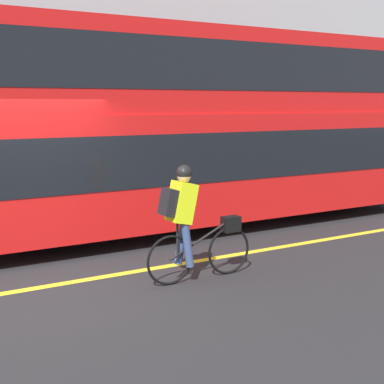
# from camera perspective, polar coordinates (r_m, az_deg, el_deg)

# --- Properties ---
(ground_plane) EXTENTS (80.00, 80.00, 0.00)m
(ground_plane) POSITION_cam_1_polar(r_m,az_deg,el_deg) (7.66, -15.33, -9.46)
(ground_plane) COLOR #232326
(road_center_line) EXTENTS (50.00, 0.14, 0.01)m
(road_center_line) POSITION_cam_1_polar(r_m,az_deg,el_deg) (7.57, -15.13, -9.66)
(road_center_line) COLOR yellow
(road_center_line) RESTS_ON ground_plane
(bus) EXTENTS (10.17, 2.52, 3.77)m
(bus) POSITION_cam_1_polar(r_m,az_deg,el_deg) (10.62, 1.09, 7.53)
(bus) COLOR black
(bus) RESTS_ON ground_plane
(cyclist_on_bike) EXTENTS (1.65, 0.32, 1.63)m
(cyclist_on_bike) POSITION_cam_1_polar(r_m,az_deg,el_deg) (7.28, -0.27, -2.93)
(cyclist_on_bike) COLOR black
(cyclist_on_bike) RESTS_ON ground_plane
(trash_bin) EXTENTS (0.53, 0.53, 0.90)m
(trash_bin) POSITION_cam_1_polar(r_m,az_deg,el_deg) (14.72, 0.04, 2.14)
(trash_bin) COLOR #262628
(trash_bin) RESTS_ON sidewalk_curb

